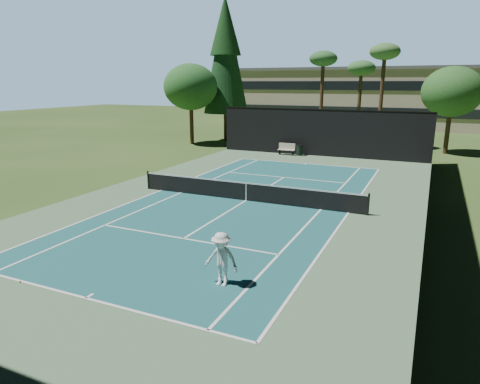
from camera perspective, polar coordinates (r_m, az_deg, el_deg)
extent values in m
plane|color=#304D1C|center=(23.17, 0.81, -1.18)|extent=(160.00, 160.00, 0.00)
cube|color=#527551|center=(23.16, 0.81, -1.17)|extent=(18.00, 32.00, 0.01)
cube|color=#1C595A|center=(23.16, 0.81, -1.15)|extent=(10.97, 23.77, 0.01)
cube|color=white|center=(13.83, -19.86, -13.16)|extent=(10.97, 0.10, 0.01)
cube|color=white|center=(34.12, 8.84, 3.76)|extent=(10.97, 0.10, 0.01)
cube|color=white|center=(17.76, -7.53, -6.17)|extent=(8.23, 0.10, 0.01)
cube|color=white|center=(28.97, 5.88, 1.96)|extent=(8.23, 0.10, 0.01)
cube|color=white|center=(25.77, -10.44, 0.23)|extent=(0.10, 23.77, 0.01)
cube|color=white|center=(21.65, 14.25, -2.70)|extent=(0.10, 23.77, 0.01)
cube|color=white|center=(25.03, -7.86, -0.08)|extent=(0.10, 23.77, 0.01)
cube|color=white|center=(21.91, 10.73, -2.30)|extent=(0.10, 23.77, 0.01)
cube|color=white|center=(23.16, 0.81, -1.13)|extent=(0.10, 12.80, 0.01)
cube|color=white|center=(13.93, -19.43, -12.93)|extent=(0.10, 0.30, 0.01)
cube|color=white|center=(33.97, 8.77, 3.71)|extent=(0.10, 0.30, 0.01)
cylinder|color=black|center=(26.17, -12.14, 1.56)|extent=(0.10, 0.10, 1.10)
cylinder|color=black|center=(21.38, 16.74, -1.61)|extent=(0.10, 0.10, 1.10)
cube|color=black|center=(23.04, 0.81, 0.02)|extent=(12.80, 0.02, 0.92)
cube|color=white|center=(22.92, 0.82, 1.19)|extent=(12.80, 0.04, 0.07)
cube|color=white|center=(23.04, 0.81, 0.02)|extent=(0.05, 0.03, 0.92)
cube|color=black|center=(37.77, 10.67, 7.74)|extent=(18.00, 0.04, 4.00)
cube|color=black|center=(20.89, 24.09, 1.47)|extent=(0.04, 32.00, 4.00)
cube|color=black|center=(27.51, -16.69, 4.97)|extent=(0.04, 32.00, 4.00)
cube|color=black|center=(37.60, 10.81, 10.76)|extent=(18.00, 0.06, 0.06)
imported|color=white|center=(13.50, -2.48, -8.94)|extent=(1.15, 0.69, 1.75)
sphere|color=#C0DA31|center=(15.65, -27.30, -10.59)|extent=(0.07, 0.07, 0.07)
sphere|color=#E7F237|center=(24.15, -0.36, -0.44)|extent=(0.07, 0.07, 0.07)
sphere|color=yellow|center=(25.15, 0.66, 0.16)|extent=(0.07, 0.07, 0.07)
sphere|color=#C8ED35|center=(29.34, -0.72, 2.23)|extent=(0.07, 0.07, 0.07)
cube|color=beige|center=(38.10, 6.19, 5.60)|extent=(1.50, 0.45, 0.05)
cube|color=beige|center=(38.25, 6.29, 6.09)|extent=(1.50, 0.06, 0.55)
cube|color=black|center=(38.33, 5.32, 5.31)|extent=(0.06, 0.40, 0.42)
cube|color=black|center=(37.96, 7.04, 5.18)|extent=(0.06, 0.40, 0.42)
cylinder|color=black|center=(37.92, 7.93, 5.51)|extent=(0.52, 0.52, 0.90)
cylinder|color=black|center=(37.85, 7.96, 6.21)|extent=(0.56, 0.56, 0.05)
cylinder|color=#3F2B1B|center=(47.53, -1.87, 9.06)|extent=(0.50, 0.50, 3.60)
cone|color=#123317|center=(47.41, -1.94, 17.75)|extent=(4.80, 4.80, 12.00)
cone|color=#133514|center=(47.68, -1.97, 21.35)|extent=(3.30, 3.30, 6.00)
cylinder|color=#472D1E|center=(45.82, 10.80, 11.72)|extent=(0.36, 0.36, 8.55)
ellipsoid|color=#2A5D2A|center=(45.84, 11.06, 17.06)|extent=(2.80, 2.80, 1.54)
cylinder|color=#42311C|center=(47.11, 15.58, 10.97)|extent=(0.36, 0.36, 7.65)
ellipsoid|color=#2F622C|center=(47.07, 15.90, 15.61)|extent=(2.80, 2.80, 1.54)
cylinder|color=#452D1D|center=(43.77, 18.28, 11.44)|extent=(0.36, 0.36, 9.00)
ellipsoid|color=#3A692F|center=(43.82, 18.76, 17.31)|extent=(2.80, 2.80, 1.54)
cylinder|color=#44301D|center=(42.71, 25.89, 6.97)|extent=(0.40, 0.40, 3.52)
ellipsoid|color=#265621|center=(42.48, 26.44, 11.89)|extent=(5.12, 5.12, 4.35)
cylinder|color=#4E3221|center=(44.98, -6.46, 8.76)|extent=(0.40, 0.40, 3.74)
ellipsoid|color=#245D24|center=(44.77, -6.60, 13.74)|extent=(5.44, 5.44, 4.62)
cube|color=#B4A48C|center=(67.09, 17.10, 11.89)|extent=(40.00, 12.00, 8.00)
cube|color=#59595B|center=(67.08, 17.36, 15.38)|extent=(40.50, 12.50, 0.40)
cube|color=black|center=(61.18, 16.21, 10.26)|extent=(38.00, 0.15, 1.20)
cube|color=black|center=(61.06, 16.44, 13.44)|extent=(38.00, 0.15, 1.20)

